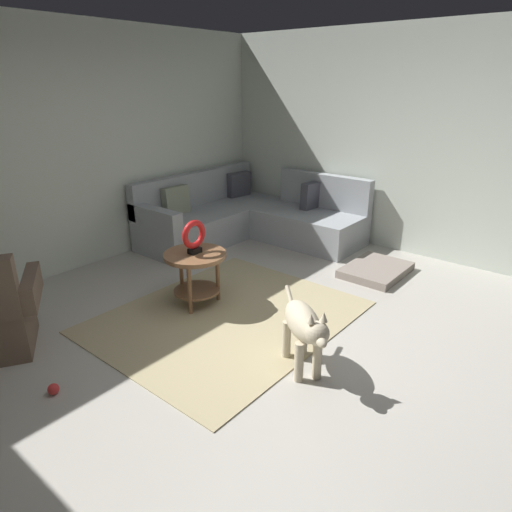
# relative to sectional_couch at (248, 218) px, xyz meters

# --- Properties ---
(ground_plane) EXTENTS (6.00, 6.00, 0.10)m
(ground_plane) POSITION_rel_sectional_couch_xyz_m (-1.99, -2.01, -0.34)
(ground_plane) COLOR #B7B2A8
(wall_back) EXTENTS (6.00, 0.12, 2.70)m
(wall_back) POSITION_rel_sectional_couch_xyz_m (-1.99, 0.93, 1.06)
(wall_back) COLOR silver
(wall_back) RESTS_ON ground_plane
(wall_right) EXTENTS (0.12, 6.00, 2.70)m
(wall_right) POSITION_rel_sectional_couch_xyz_m (0.95, -2.01, 1.06)
(wall_right) COLOR silver
(wall_right) RESTS_ON ground_plane
(area_rug) EXTENTS (2.30, 1.90, 0.01)m
(area_rug) POSITION_rel_sectional_couch_xyz_m (-1.84, -1.31, -0.29)
(area_rug) COLOR tan
(area_rug) RESTS_ON ground_plane
(sectional_couch) EXTENTS (2.20, 2.25, 0.88)m
(sectional_couch) POSITION_rel_sectional_couch_xyz_m (0.00, 0.00, 0.00)
(sectional_couch) COLOR #9EA3A8
(sectional_couch) RESTS_ON ground_plane
(side_table) EXTENTS (0.60, 0.60, 0.54)m
(side_table) POSITION_rel_sectional_couch_xyz_m (-1.83, -0.90, 0.12)
(side_table) COLOR brown
(side_table) RESTS_ON ground_plane
(torus_sculpture) EXTENTS (0.28, 0.08, 0.33)m
(torus_sculpture) POSITION_rel_sectional_couch_xyz_m (-1.83, -0.90, 0.42)
(torus_sculpture) COLOR black
(torus_sculpture) RESTS_ON side_table
(dog_bed_mat) EXTENTS (0.80, 0.60, 0.09)m
(dog_bed_mat) POSITION_rel_sectional_couch_xyz_m (-0.01, -1.93, -0.25)
(dog_bed_mat) COLOR gray
(dog_bed_mat) RESTS_ON ground_plane
(dog) EXTENTS (0.55, 0.71, 0.63)m
(dog) POSITION_rel_sectional_couch_xyz_m (-2.08, -2.32, 0.09)
(dog) COLOR beige
(dog) RESTS_ON ground_plane
(dog_toy_ball) EXTENTS (0.08, 0.08, 0.08)m
(dog_toy_ball) POSITION_rel_sectional_couch_xyz_m (-3.44, -1.12, -0.25)
(dog_toy_ball) COLOR red
(dog_toy_ball) RESTS_ON ground_plane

